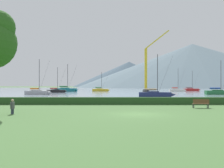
{
  "coord_description": "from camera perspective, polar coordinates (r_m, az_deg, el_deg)",
  "views": [
    {
      "loc": [
        -2.17,
        -21.27,
        2.39
      ],
      "look_at": [
        -2.52,
        62.75,
        2.82
      ],
      "focal_mm": 41.33,
      "sensor_mm": 36.0,
      "label": 1
    }
  ],
  "objects": [
    {
      "name": "sailboat_slip_7",
      "position": [
        52.88,
        9.81,
        -2.22
      ],
      "size": [
        7.52,
        3.01,
        8.66
      ],
      "rotation": [
        0.0,
        0.0,
        -0.13
      ],
      "color": "navy",
      "rests_on": "harbor_water"
    },
    {
      "name": "park_bench_under_tree",
      "position": [
        28.64,
        19.3,
        -4.0
      ],
      "size": [
        1.68,
        0.48,
        0.95
      ],
      "rotation": [
        0.0,
        0.0,
        -0.01
      ],
      "color": "brown",
      "rests_on": "ground_plane"
    },
    {
      "name": "sailboat_slip_9",
      "position": [
        86.95,
        -11.98,
        -1.49
      ],
      "size": [
        6.72,
        2.16,
        8.36
      ],
      "rotation": [
        0.0,
        0.0,
        -0.03
      ],
      "color": "black",
      "rests_on": "harbor_water"
    },
    {
      "name": "harbor_water",
      "position": [
        158.3,
        1.03,
        -1.15
      ],
      "size": [
        320.0,
        246.0,
        0.0
      ],
      "primitive_type": "cube",
      "color": "#8499A8",
      "rests_on": "ground_plane"
    },
    {
      "name": "sailboat_slip_2",
      "position": [
        69.06,
        -15.86,
        -1.76
      ],
      "size": [
        7.44,
        3.95,
        9.09
      ],
      "rotation": [
        0.0,
        0.0,
        -0.3
      ],
      "color": "#9E9EA3",
      "rests_on": "harbor_water"
    },
    {
      "name": "sailboat_slip_4",
      "position": [
        72.05,
        22.86,
        -1.67
      ],
      "size": [
        7.78,
        2.78,
        8.87
      ],
      "rotation": [
        0.0,
        0.0,
        -0.08
      ],
      "color": "#236B38",
      "rests_on": "harbor_water"
    },
    {
      "name": "hedge_line",
      "position": [
        32.4,
        4.08,
        -3.73
      ],
      "size": [
        80.0,
        1.2,
        0.89
      ],
      "primitive_type": "cube",
      "color": "#284C23",
      "rests_on": "ground_plane"
    },
    {
      "name": "ground_plane",
      "position": [
        21.51,
        6.06,
        -6.67
      ],
      "size": [
        1000.0,
        1000.0,
        0.0
      ],
      "primitive_type": "plane",
      "color": "#477038"
    },
    {
      "name": "sailboat_slip_3",
      "position": [
        103.61,
        14.45,
        -1.29
      ],
      "size": [
        6.74,
        2.2,
        9.05
      ],
      "rotation": [
        0.0,
        0.0,
        -0.04
      ],
      "color": "white",
      "rests_on": "harbor_water"
    },
    {
      "name": "person_seated_viewer",
      "position": [
        23.05,
        -20.93,
        -4.52
      ],
      "size": [
        0.36,
        0.56,
        1.25
      ],
      "rotation": [
        0.0,
        0.0,
        -0.21
      ],
      "color": "#2D3347",
      "rests_on": "ground_plane"
    },
    {
      "name": "sailboat_slip_5",
      "position": [
        114.44,
        17.38,
        -1.18
      ],
      "size": [
        7.31,
        3.06,
        8.62
      ],
      "rotation": [
        0.0,
        0.0,
        -0.16
      ],
      "color": "red",
      "rests_on": "harbor_water"
    },
    {
      "name": "sailboat_slip_0",
      "position": [
        102.71,
        -2.3,
        -1.3
      ],
      "size": [
        7.26,
        3.16,
        7.65
      ],
      "rotation": [
        0.0,
        0.0,
        -0.18
      ],
      "color": "gold",
      "rests_on": "harbor_water"
    },
    {
      "name": "sailboat_slip_6",
      "position": [
        100.29,
        -9.83,
        -1.22
      ],
      "size": [
        9.4,
        4.82,
        10.49
      ],
      "rotation": [
        0.0,
        0.0,
        -0.28
      ],
      "color": "#19707A",
      "rests_on": "harbor_water"
    },
    {
      "name": "distant_hill_east_ridge",
      "position": [
        443.76,
        20.3,
        2.33
      ],
      "size": [
        292.21,
        292.21,
        45.15
      ],
      "primitive_type": "cone",
      "color": "#425666",
      "rests_on": "ground_plane"
    },
    {
      "name": "distant_hill_west_ridge",
      "position": [
        322.18,
        17.57,
        3.91
      ],
      "size": [
        274.22,
        274.22,
        51.79
      ],
      "primitive_type": "cone",
      "color": "slate",
      "rests_on": "ground_plane"
    },
    {
      "name": "distant_hill_central_peak",
      "position": [
        414.57,
        4.02,
        2.16
      ],
      "size": [
        180.09,
        180.09,
        40.27
      ],
      "primitive_type": "cone",
      "color": "#425666",
      "rests_on": "ground_plane"
    },
    {
      "name": "dock_crane",
      "position": [
        87.05,
        7.97,
        2.72
      ],
      "size": [
        8.82,
        2.0,
        20.93
      ],
      "color": "#333338",
      "rests_on": "ground_plane"
    }
  ]
}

